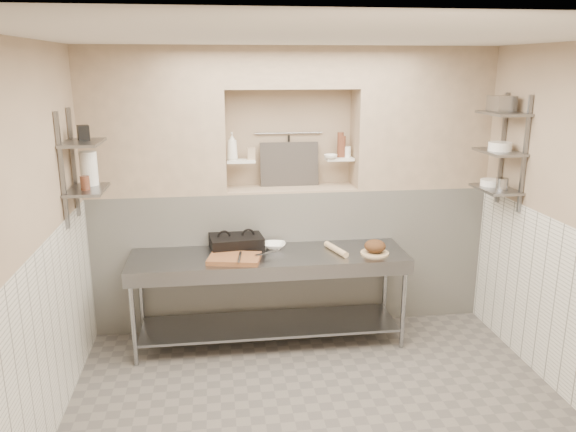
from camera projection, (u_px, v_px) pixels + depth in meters
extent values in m
cube|color=#625C57|center=(321.00, 417.00, 4.41)|extent=(4.00, 3.90, 0.10)
cube|color=silver|center=(328.00, 29.00, 3.65)|extent=(4.00, 3.90, 0.10)
cube|color=tan|center=(25.00, 253.00, 3.77)|extent=(0.10, 3.90, 2.80)
cube|color=tan|center=(288.00, 184.00, 5.95)|extent=(4.00, 0.10, 2.80)
cube|color=tan|center=(426.00, 400.00, 2.12)|extent=(4.00, 0.10, 2.80)
cube|color=silver|center=(291.00, 254.00, 5.89)|extent=(4.00, 0.40, 1.40)
cube|color=tan|center=(291.00, 188.00, 5.70)|extent=(1.30, 0.40, 0.02)
cube|color=tan|center=(154.00, 122.00, 5.35)|extent=(1.35, 0.40, 1.40)
cube|color=tan|center=(420.00, 118.00, 5.69)|extent=(1.35, 0.40, 1.40)
cube|color=tan|center=(291.00, 67.00, 5.39)|extent=(1.30, 0.40, 0.40)
cube|color=silver|center=(46.00, 347.00, 3.96)|extent=(0.02, 3.90, 1.40)
cube|color=silver|center=(568.00, 315.00, 4.47)|extent=(0.02, 3.90, 1.40)
cube|color=white|center=(241.00, 161.00, 5.56)|extent=(0.28, 0.16, 0.02)
cube|color=white|center=(340.00, 159.00, 5.69)|extent=(0.28, 0.16, 0.02)
cylinder|color=gray|center=(289.00, 133.00, 5.73)|extent=(0.70, 0.02, 0.02)
cylinder|color=black|center=(289.00, 150.00, 5.75)|extent=(0.02, 0.02, 0.30)
cube|color=#383330|center=(289.00, 164.00, 5.74)|extent=(0.60, 0.08, 0.45)
cube|color=slate|center=(74.00, 163.00, 4.87)|extent=(0.03, 0.03, 0.95)
cube|color=slate|center=(62.00, 171.00, 4.49)|extent=(0.03, 0.03, 0.95)
cube|color=slate|center=(87.00, 190.00, 4.75)|extent=(0.30, 0.50, 0.02)
cube|color=slate|center=(83.00, 143.00, 4.65)|extent=(0.30, 0.50, 0.03)
cube|color=slate|center=(502.00, 149.00, 5.36)|extent=(0.03, 0.03, 1.05)
cube|color=slate|center=(525.00, 155.00, 4.98)|extent=(0.03, 0.03, 1.05)
cube|color=slate|center=(496.00, 189.00, 5.25)|extent=(0.30, 0.50, 0.02)
cube|color=slate|center=(499.00, 152.00, 5.15)|extent=(0.30, 0.50, 0.02)
cube|color=slate|center=(503.00, 113.00, 5.06)|extent=(0.30, 0.50, 0.03)
cube|color=gray|center=(269.00, 256.00, 5.28)|extent=(2.60, 0.70, 0.04)
cube|color=gray|center=(270.00, 324.00, 5.46)|extent=(2.45, 0.60, 0.03)
cube|color=gray|center=(273.00, 275.00, 4.98)|extent=(2.60, 0.02, 0.12)
cylinder|color=gray|center=(133.00, 321.00, 4.96)|extent=(0.04, 0.04, 0.86)
cylinder|color=gray|center=(141.00, 295.00, 5.52)|extent=(0.04, 0.04, 0.86)
cylinder|color=gray|center=(403.00, 306.00, 5.28)|extent=(0.04, 0.04, 0.86)
cylinder|color=gray|center=(385.00, 283.00, 5.83)|extent=(0.04, 0.04, 0.86)
cube|color=black|center=(236.00, 245.00, 5.41)|extent=(0.53, 0.41, 0.09)
cube|color=black|center=(236.00, 238.00, 5.40)|extent=(0.53, 0.41, 0.04)
cube|color=brown|center=(234.00, 258.00, 5.10)|extent=(0.52, 0.41, 0.04)
cube|color=gray|center=(267.00, 253.00, 5.17)|extent=(0.24, 0.15, 0.01)
cylinder|color=gray|center=(240.00, 257.00, 5.03)|extent=(0.05, 0.25, 0.02)
imported|color=white|center=(275.00, 246.00, 5.45)|extent=(0.25, 0.25, 0.05)
cylinder|color=tan|center=(336.00, 249.00, 5.33)|extent=(0.17, 0.38, 0.06)
cylinder|color=tan|center=(375.00, 253.00, 5.29)|extent=(0.27, 0.27, 0.02)
ellipsoid|color=#4C2D19|center=(375.00, 246.00, 5.27)|extent=(0.20, 0.20, 0.12)
imported|color=white|center=(232.00, 146.00, 5.50)|extent=(0.12, 0.12, 0.28)
cube|color=tan|center=(251.00, 154.00, 5.58)|extent=(0.08, 0.08, 0.12)
imported|color=white|center=(331.00, 157.00, 5.62)|extent=(0.18, 0.18, 0.04)
cylinder|color=brown|center=(343.00, 147.00, 5.69)|extent=(0.06, 0.06, 0.22)
cylinder|color=brown|center=(340.00, 145.00, 5.69)|extent=(0.06, 0.06, 0.26)
cylinder|color=white|center=(348.00, 152.00, 5.70)|extent=(0.06, 0.06, 0.11)
cylinder|color=white|center=(89.00, 168.00, 4.85)|extent=(0.15, 0.15, 0.29)
cylinder|color=brown|center=(85.00, 183.00, 4.68)|extent=(0.08, 0.08, 0.12)
cube|color=black|center=(83.00, 133.00, 4.68)|extent=(0.11, 0.11, 0.13)
cylinder|color=white|center=(491.00, 183.00, 5.33)|extent=(0.19, 0.19, 0.06)
cylinder|color=gray|center=(502.00, 184.00, 5.13)|extent=(0.11, 0.11, 0.11)
cylinder|color=white|center=(500.00, 146.00, 5.14)|extent=(0.21, 0.21, 0.08)
cube|color=gray|center=(502.00, 104.00, 5.08)|extent=(0.19, 0.23, 0.14)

